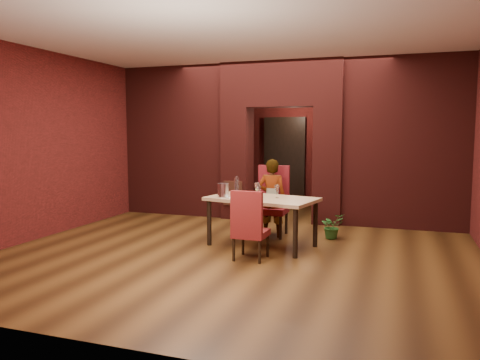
{
  "coord_description": "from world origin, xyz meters",
  "views": [
    {
      "loc": [
        2.28,
        -7.25,
        1.82
      ],
      "look_at": [
        -0.21,
        0.0,
        1.02
      ],
      "focal_mm": 35.0,
      "sensor_mm": 36.0,
      "label": 1
    }
  ],
  "objects_px": {
    "person_seated": "(272,198)",
    "dining_table": "(262,222)",
    "chair_far": "(271,201)",
    "wine_glass_c": "(277,191)",
    "wine_glass_a": "(257,190)",
    "wine_glass_b": "(259,192)",
    "chair_near": "(251,224)",
    "water_bottle": "(237,186)",
    "wine_bucket": "(223,190)",
    "potted_plant": "(332,226)"
  },
  "relations": [
    {
      "from": "person_seated",
      "to": "dining_table",
      "type": "bearing_deg",
      "value": 91.6
    },
    {
      "from": "chair_far",
      "to": "wine_glass_c",
      "type": "bearing_deg",
      "value": -68.75
    },
    {
      "from": "dining_table",
      "to": "person_seated",
      "type": "xyz_separation_m",
      "value": [
        -0.03,
        0.7,
        0.28
      ]
    },
    {
      "from": "dining_table",
      "to": "wine_glass_a",
      "type": "xyz_separation_m",
      "value": [
        -0.09,
        0.01,
        0.5
      ]
    },
    {
      "from": "dining_table",
      "to": "wine_glass_b",
      "type": "height_order",
      "value": "wine_glass_b"
    },
    {
      "from": "chair_far",
      "to": "chair_near",
      "type": "xyz_separation_m",
      "value": [
        0.13,
        -1.54,
        -0.11
      ]
    },
    {
      "from": "person_seated",
      "to": "wine_glass_b",
      "type": "xyz_separation_m",
      "value": [
        -0.03,
        -0.7,
        0.2
      ]
    },
    {
      "from": "dining_table",
      "to": "wine_glass_b",
      "type": "bearing_deg",
      "value": -167.23
    },
    {
      "from": "wine_glass_b",
      "to": "water_bottle",
      "type": "height_order",
      "value": "water_bottle"
    },
    {
      "from": "wine_glass_a",
      "to": "water_bottle",
      "type": "xyz_separation_m",
      "value": [
        -0.38,
        0.11,
        0.04
      ]
    },
    {
      "from": "wine_glass_a",
      "to": "wine_glass_c",
      "type": "xyz_separation_m",
      "value": [
        0.32,
        0.02,
        -0.01
      ]
    },
    {
      "from": "wine_glass_a",
      "to": "wine_glass_b",
      "type": "xyz_separation_m",
      "value": [
        0.03,
        -0.01,
        -0.02
      ]
    },
    {
      "from": "wine_glass_a",
      "to": "wine_bucket",
      "type": "xyz_separation_m",
      "value": [
        -0.5,
        -0.2,
        -0.0
      ]
    },
    {
      "from": "person_seated",
      "to": "water_bottle",
      "type": "relative_size",
      "value": 4.34
    },
    {
      "from": "wine_glass_a",
      "to": "wine_glass_c",
      "type": "relative_size",
      "value": 1.12
    },
    {
      "from": "chair_far",
      "to": "wine_bucket",
      "type": "xyz_separation_m",
      "value": [
        -0.52,
        -0.95,
        0.28
      ]
    },
    {
      "from": "chair_far",
      "to": "potted_plant",
      "type": "height_order",
      "value": "chair_far"
    },
    {
      "from": "wine_bucket",
      "to": "water_bottle",
      "type": "xyz_separation_m",
      "value": [
        0.12,
        0.31,
        0.04
      ]
    },
    {
      "from": "wine_glass_b",
      "to": "person_seated",
      "type": "bearing_deg",
      "value": 87.84
    },
    {
      "from": "dining_table",
      "to": "wine_bucket",
      "type": "distance_m",
      "value": 0.79
    },
    {
      "from": "person_seated",
      "to": "wine_bucket",
      "type": "xyz_separation_m",
      "value": [
        -0.56,
        -0.89,
        0.22
      ]
    },
    {
      "from": "dining_table",
      "to": "potted_plant",
      "type": "height_order",
      "value": "dining_table"
    },
    {
      "from": "chair_near",
      "to": "wine_glass_b",
      "type": "xyz_separation_m",
      "value": [
        -0.12,
        0.78,
        0.37
      ]
    },
    {
      "from": "person_seated",
      "to": "wine_glass_a",
      "type": "xyz_separation_m",
      "value": [
        -0.06,
        -0.69,
        0.22
      ]
    },
    {
      "from": "chair_far",
      "to": "wine_glass_a",
      "type": "bearing_deg",
      "value": -92.82
    },
    {
      "from": "dining_table",
      "to": "wine_bucket",
      "type": "height_order",
      "value": "wine_bucket"
    },
    {
      "from": "wine_glass_c",
      "to": "potted_plant",
      "type": "distance_m",
      "value": 1.31
    },
    {
      "from": "potted_plant",
      "to": "chair_far",
      "type": "bearing_deg",
      "value": -173.19
    },
    {
      "from": "wine_bucket",
      "to": "potted_plant",
      "type": "height_order",
      "value": "wine_bucket"
    },
    {
      "from": "wine_bucket",
      "to": "potted_plant",
      "type": "bearing_deg",
      "value": 34.46
    },
    {
      "from": "chair_far",
      "to": "wine_glass_c",
      "type": "height_order",
      "value": "chair_far"
    },
    {
      "from": "dining_table",
      "to": "wine_bucket",
      "type": "relative_size",
      "value": 7.39
    },
    {
      "from": "chair_far",
      "to": "person_seated",
      "type": "distance_m",
      "value": 0.1
    },
    {
      "from": "wine_glass_a",
      "to": "wine_glass_b",
      "type": "distance_m",
      "value": 0.04
    },
    {
      "from": "wine_glass_a",
      "to": "chair_near",
      "type": "bearing_deg",
      "value": -79.15
    },
    {
      "from": "person_seated",
      "to": "wine_glass_b",
      "type": "relative_size",
      "value": 7.48
    },
    {
      "from": "chair_near",
      "to": "wine_bucket",
      "type": "xyz_separation_m",
      "value": [
        -0.65,
        0.59,
        0.39
      ]
    },
    {
      "from": "dining_table",
      "to": "wine_glass_b",
      "type": "xyz_separation_m",
      "value": [
        -0.05,
        -0.0,
        0.48
      ]
    },
    {
      "from": "person_seated",
      "to": "wine_glass_a",
      "type": "height_order",
      "value": "person_seated"
    },
    {
      "from": "dining_table",
      "to": "chair_far",
      "type": "height_order",
      "value": "chair_far"
    },
    {
      "from": "dining_table",
      "to": "water_bottle",
      "type": "xyz_separation_m",
      "value": [
        -0.47,
        0.12,
        0.55
      ]
    },
    {
      "from": "chair_far",
      "to": "wine_glass_a",
      "type": "xyz_separation_m",
      "value": [
        -0.02,
        -0.75,
        0.29
      ]
    },
    {
      "from": "wine_glass_c",
      "to": "potted_plant",
      "type": "relative_size",
      "value": 0.47
    },
    {
      "from": "wine_glass_b",
      "to": "water_bottle",
      "type": "relative_size",
      "value": 0.58
    },
    {
      "from": "wine_bucket",
      "to": "potted_plant",
      "type": "xyz_separation_m",
      "value": [
        1.56,
        1.07,
        -0.68
      ]
    },
    {
      "from": "dining_table",
      "to": "water_bottle",
      "type": "height_order",
      "value": "water_bottle"
    },
    {
      "from": "chair_near",
      "to": "water_bottle",
      "type": "relative_size",
      "value": 3.22
    },
    {
      "from": "wine_glass_c",
      "to": "wine_bucket",
      "type": "bearing_deg",
      "value": -164.71
    },
    {
      "from": "chair_far",
      "to": "wine_glass_b",
      "type": "bearing_deg",
      "value": -90.26
    },
    {
      "from": "wine_glass_a",
      "to": "potted_plant",
      "type": "xyz_separation_m",
      "value": [
        1.07,
        0.87,
        -0.68
      ]
    }
  ]
}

